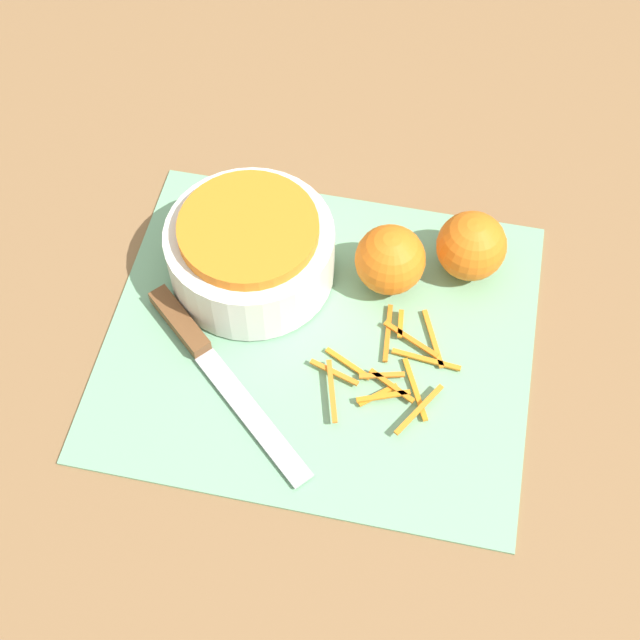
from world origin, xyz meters
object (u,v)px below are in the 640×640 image
Objects in this scene: bowl_speckled at (251,249)px; orange_left at (390,260)px; orange_right at (471,246)px; knife at (200,347)px.

bowl_speckled is 2.37× the size of orange_left.
orange_right is (0.22, 0.05, -0.00)m from bowl_speckled.
orange_left is (0.14, 0.02, -0.00)m from bowl_speckled.
bowl_speckled is at bearing -166.81° from orange_right.
knife is at bearing -105.24° from bowl_speckled.
bowl_speckled reaches higher than orange_left.
orange_right is at bearing 23.22° from orange_left.
orange_left is 0.09m from orange_right.
orange_right is at bearing 13.19° from bowl_speckled.
orange_left is (0.17, 0.12, 0.03)m from knife.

